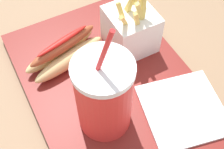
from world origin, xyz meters
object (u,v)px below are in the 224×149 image
Objects in this scene: hot_dog_1 at (65,52)px; soda_cup at (104,96)px; fries_basket at (131,28)px; napkin_stack at (183,109)px.

soda_cup is at bearing 3.16° from hot_dog_1.
fries_basket is 0.19m from napkin_stack.
napkin_stack is at bearing 68.63° from soda_cup.
soda_cup is 0.16m from napkin_stack.
hot_dog_1 is (-0.15, -0.01, -0.05)m from soda_cup.
hot_dog_1 is at bearing -176.84° from soda_cup.
soda_cup is at bearing -43.96° from fries_basket.
fries_basket is 1.18× the size of napkin_stack.
fries_basket reaches higher than napkin_stack.
hot_dog_1 is 1.24× the size of napkin_stack.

